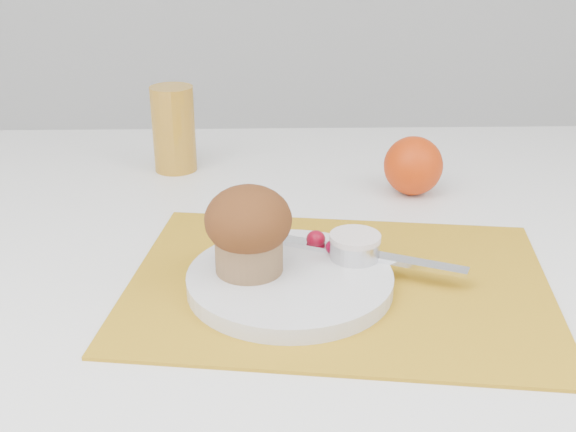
{
  "coord_description": "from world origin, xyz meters",
  "views": [
    {
      "loc": [
        -0.02,
        -0.78,
        1.13
      ],
      "look_at": [
        0.0,
        -0.05,
        0.8
      ],
      "focal_mm": 45.0,
      "sensor_mm": 36.0,
      "label": 1
    }
  ],
  "objects_px": {
    "plate": "(290,280)",
    "muffin": "(248,228)",
    "orange": "(413,166)",
    "juice_glass": "(174,129)"
  },
  "relations": [
    {
      "from": "orange",
      "to": "plate",
      "type": "bearing_deg",
      "value": -123.33
    },
    {
      "from": "plate",
      "to": "muffin",
      "type": "xyz_separation_m",
      "value": [
        -0.04,
        0.01,
        0.06
      ]
    },
    {
      "from": "juice_glass",
      "to": "muffin",
      "type": "relative_size",
      "value": 1.37
    },
    {
      "from": "orange",
      "to": "muffin",
      "type": "height_order",
      "value": "muffin"
    },
    {
      "from": "muffin",
      "to": "juice_glass",
      "type": "bearing_deg",
      "value": 108.24
    },
    {
      "from": "orange",
      "to": "muffin",
      "type": "distance_m",
      "value": 0.34
    },
    {
      "from": "orange",
      "to": "juice_glass",
      "type": "height_order",
      "value": "juice_glass"
    },
    {
      "from": "juice_glass",
      "to": "muffin",
      "type": "xyz_separation_m",
      "value": [
        0.12,
        -0.36,
        0.01
      ]
    },
    {
      "from": "juice_glass",
      "to": "orange",
      "type": "bearing_deg",
      "value": -17.09
    },
    {
      "from": "muffin",
      "to": "orange",
      "type": "bearing_deg",
      "value": 49.94
    }
  ]
}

